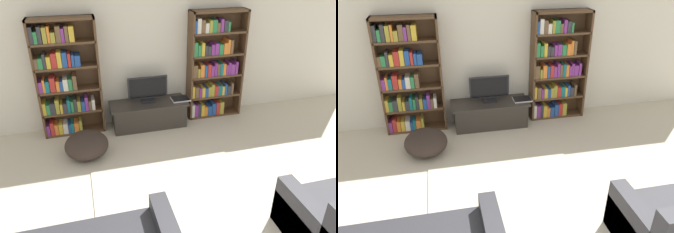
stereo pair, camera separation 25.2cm
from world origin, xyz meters
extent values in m
cube|color=silver|center=(0.00, 4.23, 1.30)|extent=(8.80, 0.06, 2.60)
cube|color=#513823|center=(-1.88, 4.03, 0.98)|extent=(0.04, 0.30, 1.97)
cube|color=#513823|center=(-0.90, 4.03, 0.98)|extent=(0.04, 0.30, 1.97)
cube|color=#513823|center=(-1.39, 4.16, 0.98)|extent=(1.02, 0.04, 1.97)
cube|color=#513823|center=(-1.39, 4.03, 1.95)|extent=(1.02, 0.30, 0.04)
cube|color=#513823|center=(-1.39, 4.03, 0.02)|extent=(0.98, 0.30, 0.04)
cube|color=#7F338C|center=(-1.84, 4.02, 0.13)|extent=(0.05, 0.24, 0.19)
cube|color=#B72D28|center=(-1.77, 4.02, 0.15)|extent=(0.06, 0.24, 0.23)
cube|color=orange|center=(-1.70, 4.02, 0.13)|extent=(0.06, 0.24, 0.19)
cube|color=gold|center=(-1.63, 4.02, 0.13)|extent=(0.07, 0.24, 0.19)
cube|color=silver|center=(-1.55, 4.02, 0.13)|extent=(0.08, 0.24, 0.19)
cube|color=#234C99|center=(-1.49, 4.02, 0.12)|extent=(0.04, 0.24, 0.16)
cube|color=#196B75|center=(-1.44, 4.02, 0.13)|extent=(0.05, 0.24, 0.18)
cube|color=orange|center=(-1.37, 4.02, 0.12)|extent=(0.08, 0.24, 0.17)
cube|color=#9E9333|center=(-1.30, 4.02, 0.14)|extent=(0.05, 0.24, 0.21)
cube|color=#513823|center=(-1.39, 4.03, 0.41)|extent=(0.98, 0.30, 0.04)
cube|color=gold|center=(-1.84, 4.02, 0.53)|extent=(0.05, 0.24, 0.21)
cube|color=#2D7F47|center=(-1.78, 4.02, 0.52)|extent=(0.06, 0.24, 0.18)
cube|color=#333338|center=(-1.71, 4.02, 0.53)|extent=(0.08, 0.24, 0.19)
cube|color=#9E9333|center=(-1.63, 4.02, 0.55)|extent=(0.06, 0.24, 0.24)
cube|color=gold|center=(-1.57, 4.02, 0.51)|extent=(0.04, 0.24, 0.16)
cube|color=#333338|center=(-1.51, 4.02, 0.51)|extent=(0.07, 0.24, 0.17)
cube|color=#196B75|center=(-1.45, 4.02, 0.54)|extent=(0.05, 0.24, 0.22)
cube|color=#2D7F47|center=(-1.39, 4.02, 0.53)|extent=(0.05, 0.24, 0.19)
cube|color=#333338|center=(-1.34, 4.02, 0.54)|extent=(0.05, 0.24, 0.23)
cube|color=#9E9333|center=(-1.28, 4.02, 0.52)|extent=(0.06, 0.24, 0.19)
cube|color=#234C99|center=(-1.22, 4.02, 0.52)|extent=(0.06, 0.24, 0.17)
cube|color=#7F338C|center=(-1.16, 4.02, 0.55)|extent=(0.05, 0.24, 0.24)
cube|color=brown|center=(-1.10, 4.02, 0.51)|extent=(0.04, 0.24, 0.17)
cube|color=silver|center=(-1.05, 4.02, 0.52)|extent=(0.05, 0.24, 0.18)
cube|color=#513823|center=(-1.39, 4.03, 0.80)|extent=(0.98, 0.30, 0.04)
cube|color=#7F338C|center=(-1.84, 4.02, 0.91)|extent=(0.06, 0.24, 0.18)
cube|color=orange|center=(-1.78, 4.02, 0.93)|extent=(0.04, 0.24, 0.22)
cube|color=#196B75|center=(-1.73, 4.02, 0.92)|extent=(0.06, 0.24, 0.19)
cube|color=#B72D28|center=(-1.65, 4.02, 0.94)|extent=(0.08, 0.24, 0.24)
cube|color=orange|center=(-1.57, 4.02, 0.91)|extent=(0.05, 0.24, 0.17)
cube|color=#234C99|center=(-1.52, 4.02, 0.91)|extent=(0.05, 0.24, 0.17)
cube|color=silver|center=(-1.45, 4.02, 0.92)|extent=(0.08, 0.24, 0.20)
cube|color=#2D7F47|center=(-1.38, 4.02, 0.92)|extent=(0.06, 0.24, 0.19)
cube|color=brown|center=(-1.30, 4.02, 0.94)|extent=(0.07, 0.24, 0.24)
cube|color=#513823|center=(-1.39, 4.03, 1.20)|extent=(0.98, 0.30, 0.04)
cube|color=brown|center=(-1.84, 4.02, 1.30)|extent=(0.05, 0.24, 0.17)
cube|color=#2D7F47|center=(-1.77, 4.02, 1.30)|extent=(0.07, 0.24, 0.17)
cube|color=#333338|center=(-1.71, 4.02, 1.33)|extent=(0.04, 0.24, 0.23)
cube|color=gold|center=(-1.65, 4.02, 1.31)|extent=(0.06, 0.24, 0.19)
cube|color=#B72D28|center=(-1.57, 4.02, 1.33)|extent=(0.08, 0.24, 0.23)
cube|color=gold|center=(-1.49, 4.02, 1.34)|extent=(0.07, 0.24, 0.25)
cube|color=#234C99|center=(-1.41, 4.02, 1.34)|extent=(0.08, 0.24, 0.24)
cube|color=#B72D28|center=(-1.34, 4.02, 1.32)|extent=(0.05, 0.24, 0.22)
cube|color=#234C99|center=(-1.28, 4.02, 1.31)|extent=(0.04, 0.24, 0.19)
cube|color=#234C99|center=(-1.21, 4.02, 1.30)|extent=(0.08, 0.24, 0.18)
cube|color=#513823|center=(-1.39, 4.03, 1.59)|extent=(0.98, 0.30, 0.04)
cube|color=#333338|center=(-1.84, 4.02, 1.74)|extent=(0.06, 0.24, 0.25)
cube|color=#2D7F47|center=(-1.77, 4.02, 1.70)|extent=(0.05, 0.24, 0.18)
cube|color=#333338|center=(-1.71, 4.02, 1.74)|extent=(0.06, 0.24, 0.26)
cube|color=#9E9333|center=(-1.64, 4.02, 1.73)|extent=(0.06, 0.24, 0.24)
cube|color=orange|center=(-1.58, 4.02, 1.74)|extent=(0.04, 0.24, 0.25)
cube|color=#9E9333|center=(-1.53, 4.02, 1.69)|extent=(0.07, 0.24, 0.16)
cube|color=brown|center=(-1.45, 4.02, 1.73)|extent=(0.07, 0.24, 0.25)
cube|color=#7F338C|center=(-1.38, 4.02, 1.72)|extent=(0.05, 0.24, 0.21)
cube|color=brown|center=(-1.33, 4.02, 1.73)|extent=(0.05, 0.24, 0.24)
cube|color=gold|center=(-1.25, 4.02, 1.73)|extent=(0.08, 0.24, 0.24)
cube|color=#513823|center=(0.71, 4.03, 0.98)|extent=(0.04, 0.30, 1.97)
cube|color=#513823|center=(1.69, 4.03, 0.98)|extent=(0.04, 0.30, 1.97)
cube|color=#513823|center=(1.20, 4.16, 0.98)|extent=(1.02, 0.04, 1.97)
cube|color=#513823|center=(1.20, 4.03, 1.95)|extent=(1.02, 0.30, 0.04)
cube|color=#513823|center=(1.20, 4.03, 0.02)|extent=(0.98, 0.30, 0.04)
cube|color=silver|center=(0.75, 4.02, 0.16)|extent=(0.06, 0.24, 0.25)
cube|color=#7F338C|center=(0.82, 4.02, 0.16)|extent=(0.07, 0.24, 0.24)
cube|color=#333338|center=(0.89, 4.02, 0.17)|extent=(0.05, 0.24, 0.26)
cube|color=gold|center=(0.95, 4.02, 0.15)|extent=(0.06, 0.24, 0.23)
cube|color=orange|center=(1.01, 4.02, 0.13)|extent=(0.06, 0.24, 0.18)
cube|color=#234C99|center=(1.09, 4.02, 0.13)|extent=(0.08, 0.24, 0.19)
cube|color=#234C99|center=(1.18, 4.02, 0.15)|extent=(0.08, 0.24, 0.23)
cube|color=#B72D28|center=(1.25, 4.02, 0.16)|extent=(0.07, 0.24, 0.24)
cube|color=#9E9333|center=(1.33, 4.02, 0.16)|extent=(0.08, 0.24, 0.25)
cube|color=#513823|center=(1.20, 4.03, 0.41)|extent=(0.98, 0.30, 0.04)
cube|color=gold|center=(0.75, 4.02, 0.54)|extent=(0.05, 0.24, 0.23)
cube|color=brown|center=(0.82, 4.02, 0.53)|extent=(0.08, 0.24, 0.21)
cube|color=#7F338C|center=(0.89, 4.02, 0.52)|extent=(0.05, 0.24, 0.18)
cube|color=gold|center=(0.95, 4.02, 0.52)|extent=(0.06, 0.24, 0.18)
cube|color=#234C99|center=(1.01, 4.02, 0.51)|extent=(0.06, 0.24, 0.17)
cube|color=#9E9333|center=(1.07, 4.02, 0.52)|extent=(0.06, 0.24, 0.19)
cube|color=#9E9333|center=(1.13, 4.02, 0.54)|extent=(0.06, 0.24, 0.23)
cube|color=#B72D28|center=(1.20, 4.02, 0.53)|extent=(0.07, 0.24, 0.19)
cube|color=#196B75|center=(1.27, 4.02, 0.52)|extent=(0.07, 0.24, 0.19)
cube|color=gold|center=(1.33, 4.02, 0.52)|extent=(0.04, 0.24, 0.17)
cube|color=#234C99|center=(1.39, 4.02, 0.53)|extent=(0.04, 0.24, 0.21)
cube|color=#333338|center=(1.45, 4.02, 0.52)|extent=(0.07, 0.24, 0.17)
cube|color=brown|center=(1.51, 4.02, 0.54)|extent=(0.04, 0.24, 0.22)
cube|color=#513823|center=(1.20, 4.03, 0.80)|extent=(0.98, 0.30, 0.04)
cube|color=brown|center=(0.77, 4.02, 0.94)|extent=(0.08, 0.24, 0.23)
cube|color=#9E9333|center=(0.84, 4.02, 0.90)|extent=(0.04, 0.24, 0.16)
cube|color=orange|center=(0.90, 4.02, 0.94)|extent=(0.07, 0.24, 0.23)
cube|color=#234C99|center=(0.97, 4.02, 0.93)|extent=(0.05, 0.24, 0.21)
cube|color=#B72D28|center=(1.03, 4.02, 0.93)|extent=(0.06, 0.24, 0.22)
cube|color=#7F338C|center=(1.10, 4.02, 0.92)|extent=(0.06, 0.24, 0.20)
cube|color=#7F338C|center=(1.16, 4.02, 0.95)|extent=(0.04, 0.24, 0.24)
cube|color=brown|center=(1.21, 4.02, 0.93)|extent=(0.05, 0.24, 0.22)
cube|color=#196B75|center=(1.27, 4.02, 0.94)|extent=(0.05, 0.24, 0.23)
cube|color=orange|center=(1.33, 4.02, 0.93)|extent=(0.05, 0.24, 0.21)
cube|color=#7F338C|center=(1.38, 4.02, 0.92)|extent=(0.04, 0.24, 0.19)
cube|color=#7F338C|center=(1.43, 4.02, 0.94)|extent=(0.04, 0.24, 0.23)
cube|color=#7F338C|center=(1.49, 4.02, 0.92)|extent=(0.08, 0.24, 0.20)
cube|color=#7F338C|center=(1.56, 4.02, 0.94)|extent=(0.04, 0.24, 0.23)
cube|color=#513823|center=(1.20, 4.03, 1.20)|extent=(0.98, 0.30, 0.04)
cube|color=#2D7F47|center=(0.76, 4.02, 1.34)|extent=(0.07, 0.24, 0.24)
cube|color=#2D7F47|center=(0.83, 4.02, 1.31)|extent=(0.06, 0.24, 0.19)
cube|color=gold|center=(0.89, 4.02, 1.33)|extent=(0.06, 0.24, 0.23)
cube|color=#333338|center=(0.95, 4.02, 1.31)|extent=(0.05, 0.24, 0.18)
cube|color=#333338|center=(1.01, 4.02, 1.30)|extent=(0.06, 0.24, 0.16)
cube|color=#7F338C|center=(1.08, 4.02, 1.31)|extent=(0.05, 0.24, 0.19)
cube|color=#7F338C|center=(1.15, 4.02, 1.32)|extent=(0.07, 0.24, 0.20)
cube|color=#2D7F47|center=(1.23, 4.02, 1.31)|extent=(0.08, 0.24, 0.19)
cube|color=orange|center=(1.32, 4.02, 1.32)|extent=(0.07, 0.24, 0.20)
cube|color=orange|center=(1.38, 4.02, 1.34)|extent=(0.04, 0.24, 0.25)
cube|color=brown|center=(1.43, 4.02, 1.34)|extent=(0.05, 0.24, 0.25)
cube|color=#513823|center=(1.20, 4.03, 1.59)|extent=(0.98, 0.30, 0.04)
cube|color=#234C99|center=(0.75, 4.02, 1.71)|extent=(0.05, 0.24, 0.21)
cube|color=silver|center=(0.81, 4.02, 1.73)|extent=(0.06, 0.24, 0.25)
cube|color=brown|center=(0.88, 4.02, 1.72)|extent=(0.07, 0.24, 0.22)
cube|color=silver|center=(0.95, 4.02, 1.69)|extent=(0.07, 0.24, 0.16)
cube|color=#9E9333|center=(1.01, 4.02, 1.71)|extent=(0.05, 0.24, 0.21)
cube|color=#2D7F47|center=(1.08, 4.02, 1.72)|extent=(0.08, 0.24, 0.21)
cube|color=brown|center=(1.15, 4.02, 1.69)|extent=(0.05, 0.24, 0.16)
cube|color=#7F338C|center=(1.22, 4.02, 1.72)|extent=(0.05, 0.24, 0.22)
cube|color=#333338|center=(1.29, 4.02, 1.71)|extent=(0.07, 0.24, 0.19)
cube|color=#2D7F47|center=(1.35, 4.02, 1.69)|extent=(0.04, 0.24, 0.17)
cube|color=#332D28|center=(-0.10, 3.90, 0.21)|extent=(1.28, 0.50, 0.42)
cube|color=#332D28|center=(-0.10, 3.90, 0.44)|extent=(1.37, 0.54, 0.04)
cube|color=black|center=(-0.10, 3.93, 0.47)|extent=(0.24, 0.16, 0.03)
cylinder|color=black|center=(-0.10, 3.93, 0.51)|extent=(0.04, 0.04, 0.05)
cube|color=black|center=(-0.10, 3.93, 0.73)|extent=(0.70, 0.04, 0.39)
cube|color=black|center=(-0.10, 3.91, 0.73)|extent=(0.65, 0.00, 0.35)
cube|color=silver|center=(0.49, 3.88, 0.47)|extent=(0.32, 0.25, 0.02)
cube|color=black|center=(0.49, 3.88, 0.48)|extent=(0.31, 0.24, 0.00)
cube|color=beige|center=(-0.18, 1.77, 0.01)|extent=(2.08, 1.89, 0.02)
cube|color=#2D2D33|center=(0.90, 0.79, 0.31)|extent=(0.18, 0.92, 0.62)
ellipsoid|color=#2D231E|center=(-1.23, 3.18, 0.20)|extent=(0.66, 0.66, 0.40)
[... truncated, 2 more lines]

